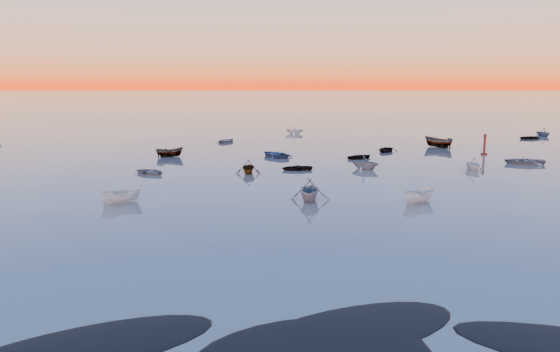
{
  "coord_description": "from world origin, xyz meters",
  "views": [
    {
      "loc": [
        -3.91,
        -21.34,
        10.6
      ],
      "look_at": [
        -3.65,
        28.0,
        1.56
      ],
      "focal_mm": 35.0,
      "sensor_mm": 36.0,
      "label": 1
    }
  ],
  "objects_px": {
    "channel_marker": "(484,146)",
    "boat_near_left": "(151,174)",
    "boat_near_center": "(419,202)",
    "boat_near_right": "(473,170)"
  },
  "relations": [
    {
      "from": "boat_near_center",
      "to": "channel_marker",
      "type": "relative_size",
      "value": 1.11
    },
    {
      "from": "channel_marker",
      "to": "boat_near_right",
      "type": "bearing_deg",
      "value": -115.72
    },
    {
      "from": "boat_near_center",
      "to": "boat_near_right",
      "type": "relative_size",
      "value": 1.08
    },
    {
      "from": "boat_near_left",
      "to": "channel_marker",
      "type": "relative_size",
      "value": 1.17
    },
    {
      "from": "boat_near_center",
      "to": "channel_marker",
      "type": "bearing_deg",
      "value": -60.97
    },
    {
      "from": "channel_marker",
      "to": "boat_near_center",
      "type": "bearing_deg",
      "value": -119.66
    },
    {
      "from": "boat_near_left",
      "to": "boat_near_right",
      "type": "relative_size",
      "value": 1.13
    },
    {
      "from": "channel_marker",
      "to": "boat_near_left",
      "type": "bearing_deg",
      "value": -160.67
    },
    {
      "from": "boat_near_right",
      "to": "channel_marker",
      "type": "xyz_separation_m",
      "value": [
        5.87,
        12.19,
        1.22
      ]
    },
    {
      "from": "boat_near_left",
      "to": "boat_near_center",
      "type": "distance_m",
      "value": 29.44
    }
  ]
}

